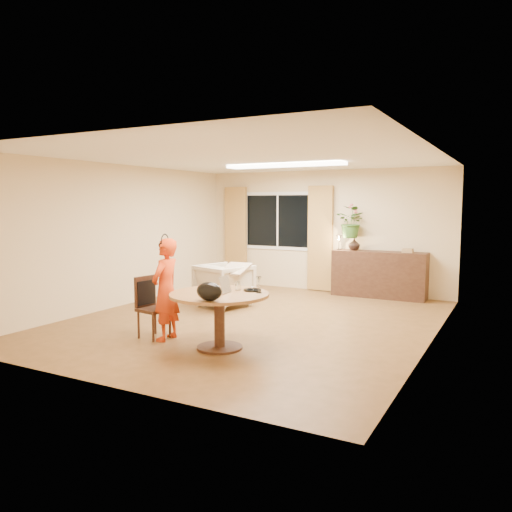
{
  "coord_description": "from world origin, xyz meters",
  "views": [
    {
      "loc": [
        3.76,
        -6.94,
        1.89
      ],
      "look_at": [
        0.17,
        -0.2,
        1.08
      ],
      "focal_mm": 35.0,
      "sensor_mm": 36.0,
      "label": 1
    }
  ],
  "objects": [
    {
      "name": "window",
      "position": [
        -1.1,
        3.23,
        1.5
      ],
      "size": [
        1.7,
        0.03,
        1.3
      ],
      "color": "white",
      "rests_on": "wall_back"
    },
    {
      "name": "vase",
      "position": [
        0.75,
        3.01,
        1.06
      ],
      "size": [
        0.29,
        0.29,
        0.25
      ],
      "primitive_type": "imported",
      "rotation": [
        0.0,
        0.0,
        -0.28
      ],
      "color": "black",
      "rests_on": "sideboard"
    },
    {
      "name": "dining_chair",
      "position": [
        -0.74,
        -1.54,
        0.43
      ],
      "size": [
        0.47,
        0.44,
        0.87
      ],
      "primitive_type": null,
      "rotation": [
        0.0,
        0.0,
        -0.17
      ],
      "color": "black",
      "rests_on": "floor"
    },
    {
      "name": "wall_right",
      "position": [
        2.75,
        0.0,
        1.3
      ],
      "size": [
        0.0,
        6.5,
        6.5
      ],
      "primitive_type": "plane",
      "rotation": [
        1.57,
        0.0,
        -1.57
      ],
      "color": "beige",
      "rests_on": "floor"
    },
    {
      "name": "child",
      "position": [
        -0.53,
        -1.53,
        0.71
      ],
      "size": [
        0.55,
        0.39,
        1.42
      ],
      "primitive_type": "imported",
      "rotation": [
        0.0,
        0.0,
        -1.47
      ],
      "color": "red",
      "rests_on": "floor"
    },
    {
      "name": "laptop",
      "position": [
        0.26,
        -1.53,
        0.85
      ],
      "size": [
        0.36,
        0.25,
        0.23
      ],
      "primitive_type": null,
      "rotation": [
        0.0,
        0.0,
        0.06
      ],
      "color": "#B7B7BC",
      "rests_on": "dining_table"
    },
    {
      "name": "book_stack",
      "position": [
        1.82,
        3.01,
        0.98
      ],
      "size": [
        0.24,
        0.2,
        0.09
      ],
      "primitive_type": null,
      "rotation": [
        0.0,
        0.0,
        0.19
      ],
      "color": "#94714B",
      "rests_on": "sideboard"
    },
    {
      "name": "dining_table",
      "position": [
        0.35,
        -1.55,
        0.58
      ],
      "size": [
        1.29,
        1.29,
        0.73
      ],
      "color": "brown",
      "rests_on": "floor"
    },
    {
      "name": "handbag",
      "position": [
        0.52,
        -2.05,
        0.85
      ],
      "size": [
        0.36,
        0.24,
        0.23
      ],
      "primitive_type": null,
      "rotation": [
        0.0,
        0.0,
        -0.13
      ],
      "color": "black",
      "rests_on": "dining_table"
    },
    {
      "name": "floor",
      "position": [
        0.0,
        0.0,
        0.0
      ],
      "size": [
        6.5,
        6.5,
        0.0
      ],
      "primitive_type": "plane",
      "color": "brown",
      "rests_on": "ground"
    },
    {
      "name": "wine_glass",
      "position": [
        0.79,
        -1.3,
        0.84
      ],
      "size": [
        0.09,
        0.09,
        0.22
      ],
      "primitive_type": null,
      "rotation": [
        0.0,
        0.0,
        0.26
      ],
      "color": "white",
      "rests_on": "dining_table"
    },
    {
      "name": "throw",
      "position": [
        -0.74,
        0.7,
        0.81
      ],
      "size": [
        0.48,
        0.58,
        0.03
      ],
      "primitive_type": null,
      "rotation": [
        0.0,
        0.0,
        0.06
      ],
      "color": "beige",
      "rests_on": "armchair"
    },
    {
      "name": "wall_left",
      "position": [
        -2.75,
        0.0,
        1.3
      ],
      "size": [
        0.0,
        6.5,
        6.5
      ],
      "primitive_type": "plane",
      "rotation": [
        1.57,
        0.0,
        1.57
      ],
      "color": "beige",
      "rests_on": "floor"
    },
    {
      "name": "desk_lamp",
      "position": [
        0.44,
        2.96,
        1.09
      ],
      "size": [
        0.14,
        0.14,
        0.32
      ],
      "primitive_type": null,
      "rotation": [
        0.0,
        0.0,
        -0.05
      ],
      "color": "black",
      "rests_on": "sideboard"
    },
    {
      "name": "tumbler",
      "position": [
        0.45,
        -1.24,
        0.79
      ],
      "size": [
        0.08,
        0.08,
        0.11
      ],
      "primitive_type": null,
      "rotation": [
        0.0,
        0.0,
        0.11
      ],
      "color": "white",
      "rests_on": "dining_table"
    },
    {
      "name": "armchair",
      "position": [
        -1.01,
        0.78,
        0.4
      ],
      "size": [
        1.06,
        1.08,
        0.79
      ],
      "primitive_type": "imported",
      "rotation": [
        0.0,
        0.0,
        2.85
      ],
      "color": "beige",
      "rests_on": "floor"
    },
    {
      "name": "curtain_right",
      "position": [
        -0.05,
        3.15,
        1.15
      ],
      "size": [
        0.55,
        0.08,
        2.25
      ],
      "primitive_type": "cube",
      "color": "olive",
      "rests_on": "wall_back"
    },
    {
      "name": "curtain_left",
      "position": [
        -2.15,
        3.15,
        1.15
      ],
      "size": [
        0.55,
        0.08,
        2.25
      ],
      "primitive_type": "cube",
      "color": "olive",
      "rests_on": "wall_back"
    },
    {
      "name": "ceiling",
      "position": [
        0.0,
        0.0,
        2.6
      ],
      "size": [
        6.5,
        6.5,
        0.0
      ],
      "primitive_type": "plane",
      "rotation": [
        3.14,
        0.0,
        0.0
      ],
      "color": "white",
      "rests_on": "wall_back"
    },
    {
      "name": "bouquet",
      "position": [
        0.69,
        3.01,
        1.51
      ],
      "size": [
        0.72,
        0.66,
        0.66
      ],
      "primitive_type": "imported",
      "rotation": [
        0.0,
        0.0,
        -0.29
      ],
      "color": "#2A6626",
      "rests_on": "vase"
    },
    {
      "name": "ceiling_panel",
      "position": [
        0.0,
        1.2,
        2.57
      ],
      "size": [
        2.2,
        0.35,
        0.05
      ],
      "primitive_type": "cube",
      "color": "white",
      "rests_on": "ceiling"
    },
    {
      "name": "wall_back",
      "position": [
        0.0,
        3.25,
        1.3
      ],
      "size": [
        5.5,
        0.0,
        5.5
      ],
      "primitive_type": "plane",
      "rotation": [
        1.57,
        0.0,
        0.0
      ],
      "color": "beige",
      "rests_on": "floor"
    },
    {
      "name": "sideboard",
      "position": [
        1.27,
        3.01,
        0.47
      ],
      "size": [
        1.87,
        0.46,
        0.93
      ],
      "primitive_type": "cube",
      "color": "black",
      "rests_on": "floor"
    },
    {
      "name": "pot_lid",
      "position": [
        0.65,
        -1.2,
        0.75
      ],
      "size": [
        0.24,
        0.24,
        0.04
      ],
      "primitive_type": null,
      "rotation": [
        0.0,
        0.0,
        0.02
      ],
      "color": "white",
      "rests_on": "dining_table"
    }
  ]
}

